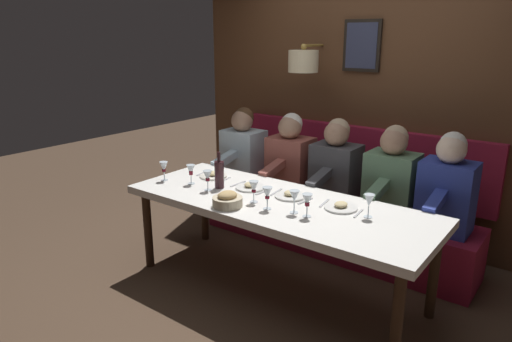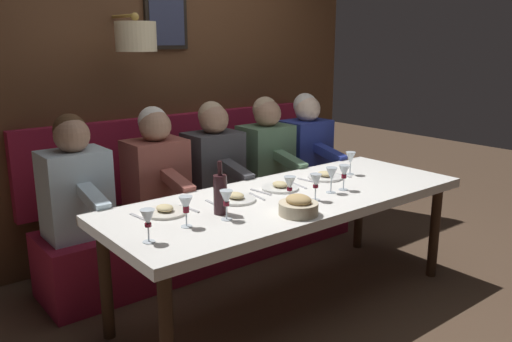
% 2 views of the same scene
% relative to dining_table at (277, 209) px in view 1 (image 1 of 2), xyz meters
% --- Properties ---
extents(ground_plane, '(12.00, 12.00, 0.00)m').
position_rel_dining_table_xyz_m(ground_plane, '(0.00, 0.00, -0.68)').
color(ground_plane, '#4C3828').
extents(dining_table, '(0.90, 2.38, 0.74)m').
position_rel_dining_table_xyz_m(dining_table, '(0.00, 0.00, 0.00)').
color(dining_table, silver).
rests_on(dining_table, ground_plane).
extents(banquette_bench, '(0.52, 2.58, 0.45)m').
position_rel_dining_table_xyz_m(banquette_bench, '(0.89, 0.00, -0.45)').
color(banquette_bench, maroon).
rests_on(banquette_bench, ground_plane).
extents(back_wall_panel, '(0.59, 3.78, 2.90)m').
position_rel_dining_table_xyz_m(back_wall_panel, '(1.46, 0.01, 0.69)').
color(back_wall_panel, '#51331E').
rests_on(back_wall_panel, ground_plane).
extents(diner_nearest, '(0.60, 0.40, 0.79)m').
position_rel_dining_table_xyz_m(diner_nearest, '(0.88, -0.98, 0.14)').
color(diner_nearest, '#283893').
rests_on(diner_nearest, banquette_bench).
extents(diner_near, '(0.60, 0.40, 0.79)m').
position_rel_dining_table_xyz_m(diner_near, '(0.88, -0.54, 0.14)').
color(diner_near, '#567A5B').
rests_on(diner_near, banquette_bench).
extents(diner_middle, '(0.60, 0.40, 0.79)m').
position_rel_dining_table_xyz_m(diner_middle, '(0.88, -0.02, 0.14)').
color(diner_middle, '#3D3D42').
rests_on(diner_middle, banquette_bench).
extents(diner_far, '(0.60, 0.40, 0.79)m').
position_rel_dining_table_xyz_m(diner_far, '(0.88, 0.46, 0.14)').
color(diner_far, '#934C42').
rests_on(diner_far, banquette_bench).
extents(diner_farthest, '(0.60, 0.40, 0.79)m').
position_rel_dining_table_xyz_m(diner_farthest, '(0.88, 1.03, 0.14)').
color(diner_farthest, silver).
rests_on(diner_farthest, banquette_bench).
extents(place_setting_0, '(0.24, 0.33, 0.05)m').
position_rel_dining_table_xyz_m(place_setting_0, '(0.13, -0.03, 0.08)').
color(place_setting_0, silver).
rests_on(place_setting_0, dining_table).
extents(place_setting_1, '(0.24, 0.33, 0.05)m').
position_rel_dining_table_xyz_m(place_setting_1, '(0.14, -0.46, 0.08)').
color(place_setting_1, silver).
rests_on(place_setting_1, dining_table).
extents(place_setting_2, '(0.24, 0.32, 0.05)m').
position_rel_dining_table_xyz_m(place_setting_2, '(0.17, 0.79, 0.08)').
color(place_setting_2, silver).
rests_on(place_setting_2, dining_table).
extents(place_setting_3, '(0.24, 0.32, 0.05)m').
position_rel_dining_table_xyz_m(place_setting_3, '(0.11, 0.34, 0.08)').
color(place_setting_3, silver).
rests_on(place_setting_3, dining_table).
extents(wine_glass_0, '(0.07, 0.07, 0.16)m').
position_rel_dining_table_xyz_m(wine_glass_0, '(-0.16, 1.06, 0.18)').
color(wine_glass_0, silver).
rests_on(wine_glass_0, dining_table).
extents(wine_glass_1, '(0.07, 0.07, 0.16)m').
position_rel_dining_table_xyz_m(wine_glass_1, '(-0.18, -0.04, 0.18)').
color(wine_glass_1, silver).
rests_on(wine_glass_1, dining_table).
extents(wine_glass_2, '(0.07, 0.07, 0.16)m').
position_rel_dining_table_xyz_m(wine_glass_2, '(-0.13, 0.12, 0.18)').
color(wine_glass_2, silver).
rests_on(wine_glass_2, dining_table).
extents(wine_glass_3, '(0.07, 0.07, 0.16)m').
position_rel_dining_table_xyz_m(wine_glass_3, '(-0.13, 0.58, 0.18)').
color(wine_glass_3, silver).
rests_on(wine_glass_3, dining_table).
extents(wine_glass_4, '(0.07, 0.07, 0.16)m').
position_rel_dining_table_xyz_m(wine_glass_4, '(-0.09, 0.81, 0.18)').
color(wine_glass_4, silver).
rests_on(wine_glass_4, dining_table).
extents(wine_glass_5, '(0.07, 0.07, 0.16)m').
position_rel_dining_table_xyz_m(wine_glass_5, '(-0.13, -0.23, 0.18)').
color(wine_glass_5, silver).
rests_on(wine_glass_5, dining_table).
extents(wine_glass_6, '(0.07, 0.07, 0.16)m').
position_rel_dining_table_xyz_m(wine_glass_6, '(0.11, -0.68, 0.18)').
color(wine_glass_6, silver).
rests_on(wine_glass_6, dining_table).
extents(wine_glass_7, '(0.07, 0.07, 0.16)m').
position_rel_dining_table_xyz_m(wine_glass_7, '(-0.13, -0.34, 0.18)').
color(wine_glass_7, silver).
rests_on(wine_glass_7, dining_table).
extents(wine_bottle, '(0.08, 0.08, 0.30)m').
position_rel_dining_table_xyz_m(wine_bottle, '(-0.03, 0.55, 0.18)').
color(wine_bottle, '#33191E').
rests_on(wine_bottle, dining_table).
extents(bread_bowl, '(0.22, 0.22, 0.12)m').
position_rel_dining_table_xyz_m(bread_bowl, '(-0.31, 0.22, 0.11)').
color(bread_bowl, beige).
rests_on(bread_bowl, dining_table).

